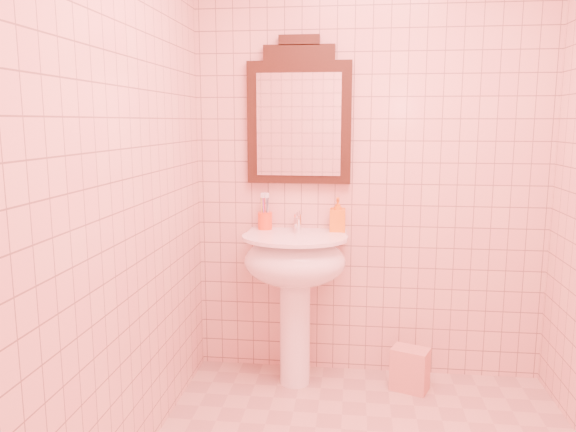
# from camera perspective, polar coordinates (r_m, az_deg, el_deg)

# --- Properties ---
(back_wall) EXTENTS (2.00, 0.02, 2.50)m
(back_wall) POSITION_cam_1_polar(r_m,az_deg,el_deg) (3.23, 8.32, 5.41)
(back_wall) COLOR beige
(back_wall) RESTS_ON floor
(pedestal_sink) EXTENTS (0.58, 0.58, 0.86)m
(pedestal_sink) POSITION_cam_1_polar(r_m,az_deg,el_deg) (3.12, 0.71, -5.62)
(pedestal_sink) COLOR white
(pedestal_sink) RESTS_ON floor
(faucet) EXTENTS (0.04, 0.16, 0.11)m
(faucet) POSITION_cam_1_polar(r_m,az_deg,el_deg) (3.20, 0.98, -0.51)
(faucet) COLOR white
(faucet) RESTS_ON pedestal_sink
(mirror) EXTENTS (0.59, 0.06, 0.82)m
(mirror) POSITION_cam_1_polar(r_m,az_deg,el_deg) (3.21, 1.13, 10.10)
(mirror) COLOR black
(mirror) RESTS_ON back_wall
(toothbrush_cup) EXTENTS (0.08, 0.08, 0.19)m
(toothbrush_cup) POSITION_cam_1_polar(r_m,az_deg,el_deg) (3.24, -2.35, -0.43)
(toothbrush_cup) COLOR #FF3E15
(toothbrush_cup) RESTS_ON pedestal_sink
(soap_dispenser) EXTENTS (0.09, 0.09, 0.19)m
(soap_dispenser) POSITION_cam_1_polar(r_m,az_deg,el_deg) (3.19, 5.06, 0.14)
(soap_dispenser) COLOR orange
(soap_dispenser) RESTS_ON pedestal_sink
(towel) EXTENTS (0.23, 0.19, 0.24)m
(towel) POSITION_cam_1_polar(r_m,az_deg,el_deg) (3.30, 12.28, -14.96)
(towel) COLOR #C87676
(towel) RESTS_ON floor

